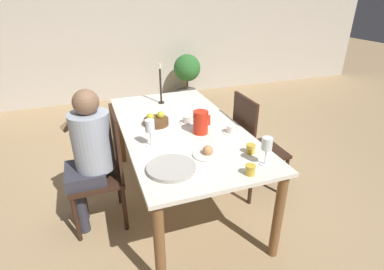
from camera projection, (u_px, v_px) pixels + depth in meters
ground_plane at (182, 197)px, 2.89m from camera, size 20.00×20.00×0.00m
wall_back at (122, 23)px, 5.00m from camera, size 10.00×0.06×2.60m
dining_table at (181, 136)px, 2.60m from camera, size 0.98×1.89×0.75m
chair_person_side at (105, 168)px, 2.41m from camera, size 0.42×0.42×0.98m
chair_opposite at (253, 145)px, 2.78m from camera, size 0.42×0.42×0.98m
person_seated at (89, 150)px, 2.30m from camera, size 0.39×0.41×1.17m
red_pitcher at (201, 122)px, 2.41m from camera, size 0.15×0.12×0.19m
wine_glass_water at (150, 127)px, 2.18m from camera, size 0.07×0.07×0.21m
wine_glass_juice at (267, 145)px, 1.94m from camera, size 0.07×0.07×0.20m
teacup_near_person at (232, 130)px, 2.44m from camera, size 0.14×0.14×0.07m
teacup_across at (188, 120)px, 2.62m from camera, size 0.14×0.14×0.07m
serving_tray at (171, 168)px, 1.94m from camera, size 0.32×0.32×0.03m
bread_plate at (208, 153)px, 2.11m from camera, size 0.22×0.22×0.08m
jam_jar_amber at (251, 148)px, 2.13m from camera, size 0.07×0.07×0.07m
jam_jar_red at (250, 169)px, 1.88m from camera, size 0.07×0.07×0.07m
fruit_bowl at (156, 121)px, 2.58m from camera, size 0.21×0.21×0.11m
candlestick_tall at (161, 88)px, 3.02m from camera, size 0.06×0.06×0.41m
potted_plant at (187, 71)px, 5.35m from camera, size 0.48×0.48×0.79m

